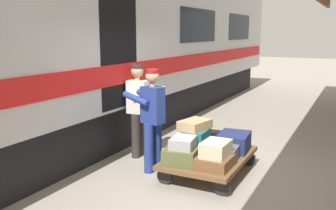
{
  "coord_description": "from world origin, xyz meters",
  "views": [
    {
      "loc": [
        -1.84,
        5.49,
        2.28
      ],
      "look_at": [
        0.8,
        0.35,
        1.15
      ],
      "focal_mm": 39.92,
      "sensor_mm": 36.0,
      "label": 1
    }
  ],
  "objects_px": {
    "suitcase_maroon_trunk": "(195,147)",
    "suitcase_brown_leather": "(214,162)",
    "suitcase_navy_fabric": "(234,142)",
    "train_car": "(55,44)",
    "suitcase_teal_softside": "(196,136)",
    "suitcase_cream_canvas": "(216,149)",
    "porter_by_door": "(139,107)",
    "suitcase_black_hardshell": "(205,139)",
    "suitcase_tan_vintage": "(195,125)",
    "suitcase_slate_roller": "(225,152)",
    "suitcase_gray_aluminum": "(183,142)",
    "luggage_cart": "(209,158)",
    "suitcase_olive_duffel": "(183,154)",
    "porter_in_overalls": "(152,117)"
  },
  "relations": [
    {
      "from": "suitcase_maroon_trunk",
      "to": "suitcase_brown_leather",
      "type": "height_order",
      "value": "suitcase_maroon_trunk"
    },
    {
      "from": "suitcase_maroon_trunk",
      "to": "suitcase_navy_fabric",
      "type": "height_order",
      "value": "suitcase_navy_fabric"
    },
    {
      "from": "train_car",
      "to": "suitcase_teal_softside",
      "type": "bearing_deg",
      "value": 178.49
    },
    {
      "from": "suitcase_cream_canvas",
      "to": "porter_by_door",
      "type": "distance_m",
      "value": 1.93
    },
    {
      "from": "suitcase_black_hardshell",
      "to": "porter_by_door",
      "type": "xyz_separation_m",
      "value": [
        1.24,
        0.2,
        0.48
      ]
    },
    {
      "from": "train_car",
      "to": "suitcase_tan_vintage",
      "type": "distance_m",
      "value": 3.23
    },
    {
      "from": "suitcase_slate_roller",
      "to": "suitcase_gray_aluminum",
      "type": "bearing_deg",
      "value": 44.13
    },
    {
      "from": "suitcase_cream_canvas",
      "to": "porter_by_door",
      "type": "bearing_deg",
      "value": -22.11
    },
    {
      "from": "suitcase_cream_canvas",
      "to": "suitcase_gray_aluminum",
      "type": "bearing_deg",
      "value": 4.03
    },
    {
      "from": "suitcase_teal_softside",
      "to": "suitcase_slate_roller",
      "type": "bearing_deg",
      "value": -176.22
    },
    {
      "from": "train_car",
      "to": "suitcase_teal_softside",
      "type": "relative_size",
      "value": 40.87
    },
    {
      "from": "luggage_cart",
      "to": "suitcase_slate_roller",
      "type": "relative_size",
      "value": 2.68
    },
    {
      "from": "suitcase_navy_fabric",
      "to": "suitcase_teal_softside",
      "type": "distance_m",
      "value": 0.72
    },
    {
      "from": "suitcase_maroon_trunk",
      "to": "suitcase_black_hardshell",
      "type": "height_order",
      "value": "suitcase_black_hardshell"
    },
    {
      "from": "suitcase_navy_fabric",
      "to": "porter_by_door",
      "type": "relative_size",
      "value": 0.37
    },
    {
      "from": "train_car",
      "to": "suitcase_olive_duffel",
      "type": "height_order",
      "value": "train_car"
    },
    {
      "from": "suitcase_black_hardshell",
      "to": "suitcase_slate_roller",
      "type": "xyz_separation_m",
      "value": [
        -0.52,
        0.47,
        -0.03
      ]
    },
    {
      "from": "train_car",
      "to": "luggage_cart",
      "type": "height_order",
      "value": "train_car"
    },
    {
      "from": "suitcase_black_hardshell",
      "to": "suitcase_olive_duffel",
      "type": "xyz_separation_m",
      "value": [
        0.0,
        0.94,
        -0.0
      ]
    },
    {
      "from": "train_car",
      "to": "suitcase_brown_leather",
      "type": "height_order",
      "value": "train_car"
    },
    {
      "from": "suitcase_navy_fabric",
      "to": "suitcase_maroon_trunk",
      "type": "bearing_deg",
      "value": 42.37
    },
    {
      "from": "suitcase_maroon_trunk",
      "to": "suitcase_black_hardshell",
      "type": "distance_m",
      "value": 0.47
    },
    {
      "from": "luggage_cart",
      "to": "porter_by_door",
      "type": "xyz_separation_m",
      "value": [
        1.49,
        -0.27,
        0.65
      ]
    },
    {
      "from": "train_car",
      "to": "suitcase_navy_fabric",
      "type": "distance_m",
      "value": 3.86
    },
    {
      "from": "suitcase_maroon_trunk",
      "to": "suitcase_olive_duffel",
      "type": "bearing_deg",
      "value": 90.0
    },
    {
      "from": "suitcase_black_hardshell",
      "to": "porter_by_door",
      "type": "relative_size",
      "value": 0.29
    },
    {
      "from": "train_car",
      "to": "suitcase_gray_aluminum",
      "type": "bearing_deg",
      "value": 169.92
    },
    {
      "from": "luggage_cart",
      "to": "porter_by_door",
      "type": "bearing_deg",
      "value": -10.11
    },
    {
      "from": "suitcase_slate_roller",
      "to": "suitcase_teal_softside",
      "type": "distance_m",
      "value": 0.53
    },
    {
      "from": "suitcase_tan_vintage",
      "to": "porter_in_overalls",
      "type": "bearing_deg",
      "value": 23.38
    },
    {
      "from": "luggage_cart",
      "to": "suitcase_cream_canvas",
      "type": "relative_size",
      "value": 3.53
    },
    {
      "from": "suitcase_maroon_trunk",
      "to": "suitcase_slate_roller",
      "type": "bearing_deg",
      "value": 180.0
    },
    {
      "from": "suitcase_cream_canvas",
      "to": "suitcase_tan_vintage",
      "type": "height_order",
      "value": "suitcase_tan_vintage"
    },
    {
      "from": "suitcase_teal_softside",
      "to": "suitcase_gray_aluminum",
      "type": "height_order",
      "value": "suitcase_teal_softside"
    },
    {
      "from": "suitcase_slate_roller",
      "to": "suitcase_navy_fabric",
      "type": "bearing_deg",
      "value": -90.0
    },
    {
      "from": "suitcase_brown_leather",
      "to": "suitcase_tan_vintage",
      "type": "relative_size",
      "value": 1.05
    },
    {
      "from": "porter_in_overalls",
      "to": "suitcase_olive_duffel",
      "type": "bearing_deg",
      "value": 163.41
    },
    {
      "from": "suitcase_navy_fabric",
      "to": "suitcase_gray_aluminum",
      "type": "distance_m",
      "value": 1.09
    },
    {
      "from": "suitcase_maroon_trunk",
      "to": "suitcase_black_hardshell",
      "type": "xyz_separation_m",
      "value": [
        0.0,
        -0.47,
        0.02
      ]
    },
    {
      "from": "suitcase_tan_vintage",
      "to": "suitcase_cream_canvas",
      "type": "bearing_deg",
      "value": 139.45
    },
    {
      "from": "porter_by_door",
      "to": "suitcase_tan_vintage",
      "type": "bearing_deg",
      "value": 167.99
    },
    {
      "from": "suitcase_navy_fabric",
      "to": "suitcase_tan_vintage",
      "type": "distance_m",
      "value": 0.78
    },
    {
      "from": "train_car",
      "to": "suitcase_slate_roller",
      "type": "bearing_deg",
      "value": 179.23
    },
    {
      "from": "luggage_cart",
      "to": "porter_in_overalls",
      "type": "bearing_deg",
      "value": 16.84
    },
    {
      "from": "luggage_cart",
      "to": "suitcase_gray_aluminum",
      "type": "relative_size",
      "value": 3.55
    },
    {
      "from": "suitcase_teal_softside",
      "to": "suitcase_tan_vintage",
      "type": "distance_m",
      "value": 0.18
    },
    {
      "from": "porter_in_overalls",
      "to": "suitcase_maroon_trunk",
      "type": "bearing_deg",
      "value": -157.11
    },
    {
      "from": "suitcase_black_hardshell",
      "to": "suitcase_cream_canvas",
      "type": "bearing_deg",
      "value": 119.72
    },
    {
      "from": "suitcase_maroon_trunk",
      "to": "suitcase_cream_canvas",
      "type": "relative_size",
      "value": 1.04
    },
    {
      "from": "luggage_cart",
      "to": "suitcase_teal_softside",
      "type": "bearing_deg",
      "value": 7.98
    }
  ]
}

